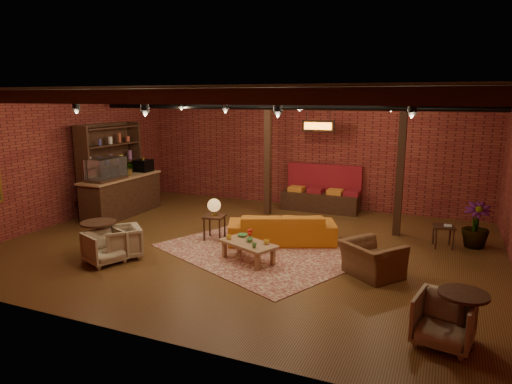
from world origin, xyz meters
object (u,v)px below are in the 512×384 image
at_px(round_table_left, 99,233).
at_px(armchair_a, 105,246).
at_px(armchair_far, 444,318).
at_px(coffee_table, 248,244).
at_px(round_table_right, 462,311).
at_px(side_table_book, 444,227).
at_px(side_table_lamp, 214,208).
at_px(armchair_right, 372,254).
at_px(armchair_b, 122,241).
at_px(plant_tall, 480,179).
at_px(sofa, 282,228).

height_order(round_table_left, armchair_a, round_table_left).
bearing_deg(armchair_far, coffee_table, 163.63).
bearing_deg(round_table_right, side_table_book, 94.08).
relative_size(side_table_lamp, round_table_right, 1.29).
height_order(armchair_right, armchair_far, armchair_right).
bearing_deg(armchair_b, armchair_far, 33.48).
xyz_separation_m(armchair_right, plant_tall, (1.71, 2.45, 1.03)).
bearing_deg(sofa, armchair_a, 19.88).
xyz_separation_m(round_table_left, armchair_a, (0.34, -0.24, -0.14)).
height_order(sofa, round_table_right, round_table_right).
distance_m(coffee_table, armchair_a, 2.70).
bearing_deg(side_table_book, armchair_a, -149.00).
height_order(side_table_lamp, armchair_right, side_table_lamp).
relative_size(round_table_left, armchair_b, 1.02).
height_order(armchair_far, plant_tall, plant_tall).
bearing_deg(round_table_left, side_table_lamp, 50.65).
xyz_separation_m(armchair_right, round_table_right, (1.40, -1.89, 0.06)).
bearing_deg(plant_tall, coffee_table, -146.51).
relative_size(armchair_b, plant_tall, 0.24).
xyz_separation_m(side_table_book, plant_tall, (0.61, 0.26, 1.01)).
height_order(round_table_left, side_table_book, round_table_left).
bearing_deg(round_table_left, sofa, 36.60).
distance_m(side_table_lamp, side_table_book, 4.85).
xyz_separation_m(armchair_b, armchair_far, (5.81, -0.98, 0.01)).
height_order(armchair_b, round_table_right, round_table_right).
bearing_deg(armchair_right, coffee_table, 42.44).
relative_size(round_table_left, side_table_book, 1.44).
distance_m(side_table_lamp, armchair_b, 2.09).
xyz_separation_m(round_table_left, armchair_far, (6.27, -0.86, -0.12)).
xyz_separation_m(side_table_lamp, side_table_book, (4.64, 1.39, -0.27)).
distance_m(coffee_table, side_table_lamp, 1.64).
distance_m(side_table_lamp, armchair_a, 2.46).
xyz_separation_m(sofa, side_table_book, (3.19, 1.04, 0.10)).
bearing_deg(side_table_book, armchair_b, -151.21).
bearing_deg(armchair_a, armchair_far, -73.95).
height_order(round_table_left, plant_tall, plant_tall).
bearing_deg(armchair_b, sofa, 82.79).
height_order(side_table_lamp, armchair_a, side_table_lamp).
bearing_deg(plant_tall, armchair_right, -124.99).
height_order(armchair_right, round_table_right, armchair_right).
height_order(coffee_table, armchair_b, armchair_b).
xyz_separation_m(armchair_right, armchair_far, (1.20, -1.94, -0.06)).
height_order(armchair_a, armchair_far, armchair_far).
bearing_deg(armchair_b, armchair_right, 54.78).
height_order(armchair_a, side_table_book, armchair_a).
distance_m(coffee_table, armchair_right, 2.29).
bearing_deg(side_table_lamp, round_table_left, -129.35).
height_order(coffee_table, armchair_right, armchair_right).
xyz_separation_m(sofa, round_table_right, (3.48, -3.04, 0.14)).
bearing_deg(coffee_table, plant_tall, 33.49).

